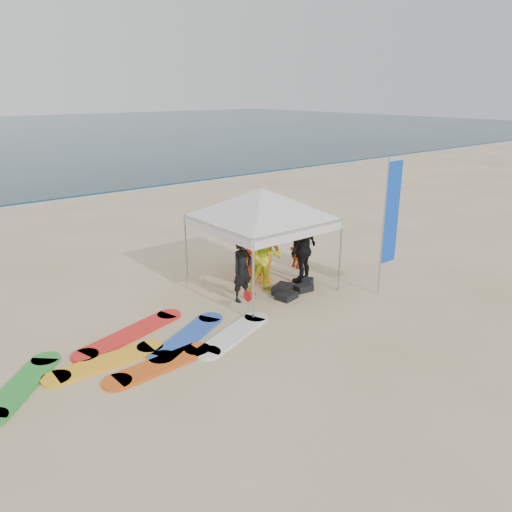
{
  "coord_description": "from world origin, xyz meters",
  "views": [
    {
      "loc": [
        -7.5,
        -6.35,
        5.05
      ],
      "look_at": [
        -0.31,
        2.6,
        1.2
      ],
      "focal_mm": 35.0,
      "sensor_mm": 36.0,
      "label": 1
    }
  ],
  "objects": [
    {
      "name": "person_yellow",
      "position": [
        0.28,
        2.96,
        0.91
      ],
      "size": [
        1.06,
        0.94,
        1.83
      ],
      "primitive_type": "imported",
      "rotation": [
        0.0,
        0.0,
        -0.32
      ],
      "color": "yellow",
      "rests_on": "ground"
    },
    {
      "name": "canopy_tent",
      "position": [
        0.41,
        3.24,
        2.67
      ],
      "size": [
        4.07,
        4.07,
        3.07
      ],
      "color": "#A5A5A8",
      "rests_on": "ground"
    },
    {
      "name": "ground",
      "position": [
        0.0,
        0.0,
        0.0
      ],
      "size": [
        120.0,
        120.0,
        0.0
      ],
      "primitive_type": "plane",
      "color": "beige",
      "rests_on": "ground"
    },
    {
      "name": "feather_flag",
      "position": [
        2.78,
        1.04,
        2.06
      ],
      "size": [
        0.59,
        0.04,
        3.49
      ],
      "color": "#A5A5A8",
      "rests_on": "ground"
    },
    {
      "name": "shoreline_foam",
      "position": [
        0.0,
        18.2,
        0.0
      ],
      "size": [
        160.0,
        1.2,
        0.01
      ],
      "primitive_type": "cube",
      "color": "silver",
      "rests_on": "ground"
    },
    {
      "name": "person_orange_a",
      "position": [
        0.66,
        3.47,
        0.92
      ],
      "size": [
        1.21,
        0.72,
        1.83
      ],
      "primitive_type": "imported",
      "rotation": [
        0.0,
        0.0,
        3.11
      ],
      "color": "orange",
      "rests_on": "ground"
    },
    {
      "name": "person_seated",
      "position": [
        2.2,
        3.79,
        0.45
      ],
      "size": [
        0.36,
        0.86,
        0.9
      ],
      "primitive_type": "imported",
      "rotation": [
        0.0,
        0.0,
        1.45
      ],
      "color": "#C84311",
      "rests_on": "ground"
    },
    {
      "name": "gear_pile",
      "position": [
        0.76,
        2.44,
        0.1
      ],
      "size": [
        1.52,
        0.87,
        0.22
      ],
      "color": "black",
      "rests_on": "ground"
    },
    {
      "name": "marker_pennant",
      "position": [
        -0.85,
        2.08,
        0.49
      ],
      "size": [
        0.28,
        0.28,
        0.64
      ],
      "color": "#A5A5A8",
      "rests_on": "ground"
    },
    {
      "name": "person_black_b",
      "position": [
        1.52,
        2.83,
        0.95
      ],
      "size": [
        1.2,
        0.73,
        1.9
      ],
      "primitive_type": "imported",
      "rotation": [
        0.0,
        0.0,
        3.4
      ],
      "color": "black",
      "rests_on": "ground"
    },
    {
      "name": "surfboard_spread",
      "position": [
        -3.67,
        2.04,
        0.04
      ],
      "size": [
        5.93,
        2.57,
        0.07
      ],
      "color": "#DC5212",
      "rests_on": "ground"
    },
    {
      "name": "person_black_a",
      "position": [
        -0.52,
        2.88,
        0.82
      ],
      "size": [
        0.64,
        0.46,
        1.63
      ],
      "primitive_type": "imported",
      "rotation": [
        0.0,
        0.0,
        0.13
      ],
      "color": "black",
      "rests_on": "ground"
    },
    {
      "name": "person_orange_b",
      "position": [
        0.7,
        4.03,
        0.97
      ],
      "size": [
        0.95,
        0.62,
        1.93
      ],
      "primitive_type": "imported",
      "rotation": [
        0.0,
        0.0,
        3.14
      ],
      "color": "red",
      "rests_on": "ground"
    }
  ]
}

